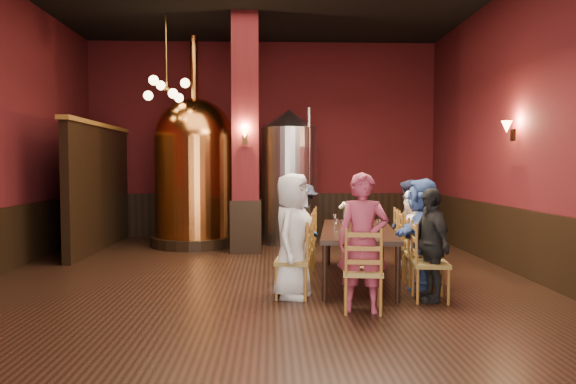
{
  "coord_description": "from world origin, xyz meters",
  "views": [
    {
      "loc": [
        0.18,
        -6.99,
        1.66
      ],
      "look_at": [
        0.42,
        0.2,
        1.28
      ],
      "focal_mm": 32.0,
      "sensor_mm": 36.0,
      "label": 1
    }
  ],
  "objects_px": {
    "dining_table": "(358,233)",
    "person_0": "(292,235)",
    "person_1": "(297,239)",
    "rose_vase": "(345,208)",
    "person_2": "(300,230)",
    "copper_kettle": "(195,170)",
    "steel_vessel": "(289,177)"
  },
  "relations": [
    {
      "from": "dining_table",
      "to": "person_0",
      "type": "xyz_separation_m",
      "value": [
        -0.97,
        -0.88,
        0.09
      ]
    },
    {
      "from": "person_1",
      "to": "rose_vase",
      "type": "height_order",
      "value": "person_1"
    },
    {
      "from": "person_0",
      "to": "person_2",
      "type": "relative_size",
      "value": 1.15
    },
    {
      "from": "person_1",
      "to": "person_2",
      "type": "distance_m",
      "value": 0.66
    },
    {
      "from": "person_0",
      "to": "person_1",
      "type": "xyz_separation_m",
      "value": [
        0.09,
        0.66,
        -0.14
      ]
    },
    {
      "from": "person_2",
      "to": "rose_vase",
      "type": "xyz_separation_m",
      "value": [
        0.76,
        0.56,
        0.28
      ]
    },
    {
      "from": "person_1",
      "to": "copper_kettle",
      "type": "height_order",
      "value": "copper_kettle"
    },
    {
      "from": "dining_table",
      "to": "copper_kettle",
      "type": "relative_size",
      "value": 0.58
    },
    {
      "from": "dining_table",
      "to": "person_1",
      "type": "relative_size",
      "value": 1.95
    },
    {
      "from": "person_1",
      "to": "rose_vase",
      "type": "xyz_separation_m",
      "value": [
        0.85,
        1.21,
        0.31
      ]
    },
    {
      "from": "person_0",
      "to": "copper_kettle",
      "type": "height_order",
      "value": "copper_kettle"
    },
    {
      "from": "person_2",
      "to": "rose_vase",
      "type": "relative_size",
      "value": 4.27
    },
    {
      "from": "dining_table",
      "to": "rose_vase",
      "type": "xyz_separation_m",
      "value": [
        -0.04,
        0.99,
        0.27
      ]
    },
    {
      "from": "person_2",
      "to": "steel_vessel",
      "type": "xyz_separation_m",
      "value": [
        -0.05,
        3.14,
        0.74
      ]
    },
    {
      "from": "person_2",
      "to": "copper_kettle",
      "type": "bearing_deg",
      "value": 33.65
    },
    {
      "from": "steel_vessel",
      "to": "person_0",
      "type": "bearing_deg",
      "value": -91.56
    },
    {
      "from": "steel_vessel",
      "to": "person_2",
      "type": "bearing_deg",
      "value": -89.05
    },
    {
      "from": "person_2",
      "to": "steel_vessel",
      "type": "bearing_deg",
      "value": 0.48
    },
    {
      "from": "copper_kettle",
      "to": "steel_vessel",
      "type": "distance_m",
      "value": 1.97
    },
    {
      "from": "person_2",
      "to": "steel_vessel",
      "type": "height_order",
      "value": "steel_vessel"
    },
    {
      "from": "copper_kettle",
      "to": "person_1",
      "type": "bearing_deg",
      "value": -62.01
    },
    {
      "from": "person_1",
      "to": "person_2",
      "type": "xyz_separation_m",
      "value": [
        0.09,
        0.65,
        0.03
      ]
    },
    {
      "from": "copper_kettle",
      "to": "steel_vessel",
      "type": "height_order",
      "value": "copper_kettle"
    },
    {
      "from": "person_1",
      "to": "copper_kettle",
      "type": "bearing_deg",
      "value": 40.22
    },
    {
      "from": "person_2",
      "to": "steel_vessel",
      "type": "relative_size",
      "value": 0.48
    },
    {
      "from": "steel_vessel",
      "to": "copper_kettle",
      "type": "bearing_deg",
      "value": -175.07
    },
    {
      "from": "dining_table",
      "to": "copper_kettle",
      "type": "distance_m",
      "value": 4.5
    },
    {
      "from": "person_0",
      "to": "steel_vessel",
      "type": "xyz_separation_m",
      "value": [
        0.12,
        4.46,
        0.63
      ]
    },
    {
      "from": "person_1",
      "to": "steel_vessel",
      "type": "height_order",
      "value": "steel_vessel"
    },
    {
      "from": "person_0",
      "to": "person_2",
      "type": "distance_m",
      "value": 1.33
    },
    {
      "from": "person_2",
      "to": "steel_vessel",
      "type": "distance_m",
      "value": 3.22
    },
    {
      "from": "copper_kettle",
      "to": "steel_vessel",
      "type": "relative_size",
      "value": 1.52
    }
  ]
}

